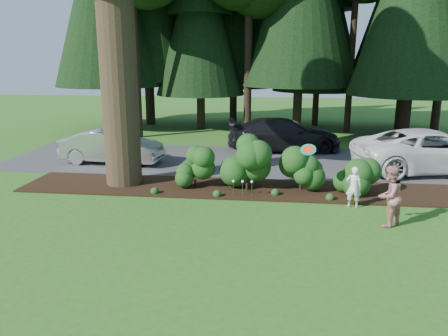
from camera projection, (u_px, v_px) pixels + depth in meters
The scene contains 11 objects.
ground at pixel (247, 224), 11.80m from camera, with size 80.00×80.00×0.00m, color #2A5C1A.
mulch_bed at pixel (253, 189), 14.92m from camera, with size 16.00×2.50×0.05m, color black.
driveway at pixel (258, 161), 19.02m from camera, with size 22.00×6.00×0.03m, color #38383A.
shrub_row at pixel (276, 168), 14.53m from camera, with size 6.53×1.60×1.61m.
lily_cluster at pixel (243, 182), 14.02m from camera, with size 0.69×0.09×0.57m.
car_silver_wagon at pixel (112, 147), 18.46m from camera, with size 1.50×4.30×1.42m, color #B0B0B5.
car_white_suv at pixel (432, 151), 17.01m from camera, with size 2.75×5.97×1.66m, color silver.
car_dark_suv at pixel (284, 135), 20.91m from camera, with size 2.19×5.39×1.57m, color black.
child at pixel (354, 187), 13.03m from camera, with size 0.46×0.30×1.26m, color white.
adult at pixel (389, 196), 11.53m from camera, with size 0.80×0.63×1.66m, color #AF171E.
frisbee at pixel (308, 150), 13.25m from camera, with size 0.51×0.41×0.34m.
Camera 1 is at (0.70, -11.06, 4.36)m, focal length 35.00 mm.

